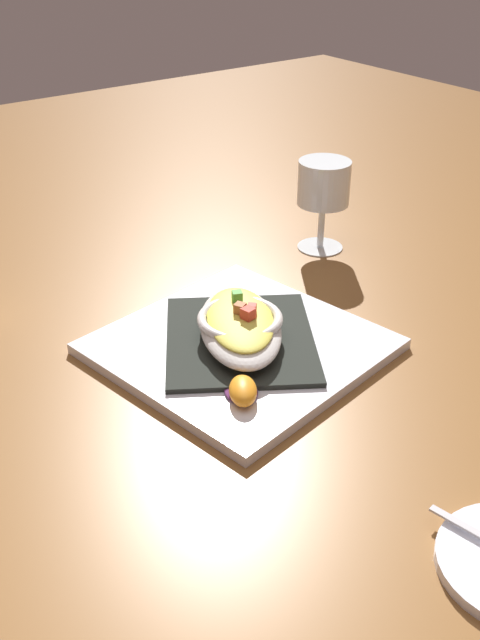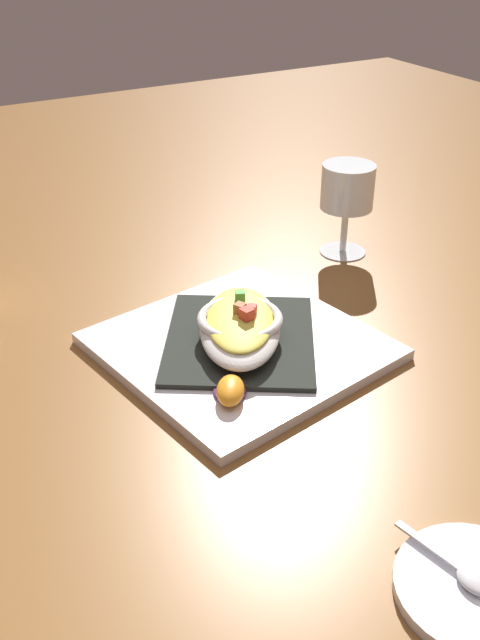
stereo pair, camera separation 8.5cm
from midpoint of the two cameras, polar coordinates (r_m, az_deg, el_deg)
ground_plane at (r=0.87m, az=2.79°, el=-2.52°), size 2.60×2.60×0.00m
square_plate at (r=0.87m, az=2.80°, el=-2.16°), size 0.34×0.34×0.01m
folded_napkin at (r=0.86m, az=2.82°, el=-1.61°), size 0.26×0.26×0.01m
gratin_dish at (r=0.85m, az=2.86°, el=-0.34°), size 0.17×0.21×0.05m
orange_garnish at (r=0.77m, az=2.40°, el=-5.67°), size 0.06×0.07×0.02m
stemmed_glass at (r=1.09m, az=10.70°, el=9.83°), size 0.08×0.08×0.14m
creamer_saucer at (r=0.65m, az=21.92°, el=-19.25°), size 0.13×0.13×0.01m
spoon at (r=0.64m, az=21.69°, el=-18.45°), size 0.04×0.10×0.01m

